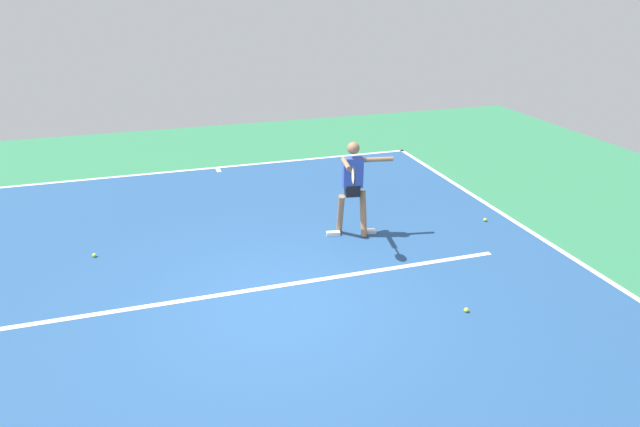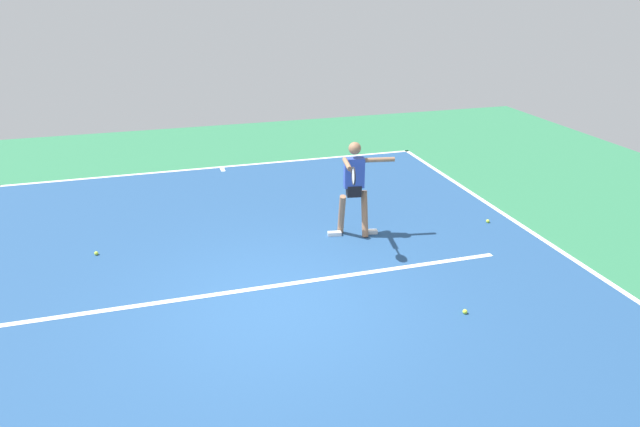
% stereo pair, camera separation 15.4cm
% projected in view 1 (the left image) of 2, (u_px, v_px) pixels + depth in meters
% --- Properties ---
extents(ground_plane, '(21.59, 21.59, 0.00)m').
position_uv_depth(ground_plane, '(280.00, 305.00, 7.85)').
color(ground_plane, '#2D754C').
extents(court_surface, '(9.96, 13.11, 0.00)m').
position_uv_depth(court_surface, '(280.00, 305.00, 7.84)').
color(court_surface, navy).
rests_on(court_surface, ground_plane).
extents(court_line_baseline_near, '(9.96, 0.10, 0.01)m').
position_uv_depth(court_line_baseline_near, '(217.00, 168.00, 13.57)').
color(court_line_baseline_near, white).
rests_on(court_line_baseline_near, ground_plane).
extents(court_line_sideline_left, '(0.10, 13.11, 0.01)m').
position_uv_depth(court_line_sideline_left, '(571.00, 257.00, 9.20)').
color(court_line_sideline_left, white).
rests_on(court_line_sideline_left, ground_plane).
extents(court_line_service, '(7.47, 0.10, 0.01)m').
position_uv_depth(court_line_service, '(272.00, 287.00, 8.30)').
color(court_line_service, white).
rests_on(court_line_service, ground_plane).
extents(court_line_centre_mark, '(0.10, 0.30, 0.01)m').
position_uv_depth(court_line_centre_mark, '(218.00, 170.00, 13.39)').
color(court_line_centre_mark, white).
rests_on(court_line_centre_mark, ground_plane).
extents(tennis_player, '(1.14, 1.20, 1.73)m').
position_uv_depth(tennis_player, '(353.00, 184.00, 9.61)').
color(tennis_player, '#9E7051').
rests_on(tennis_player, ground_plane).
extents(tennis_ball_by_baseline, '(0.07, 0.07, 0.07)m').
position_uv_depth(tennis_ball_by_baseline, '(94.00, 255.00, 9.18)').
color(tennis_ball_by_baseline, '#C6E53D').
rests_on(tennis_ball_by_baseline, ground_plane).
extents(tennis_ball_centre_court, '(0.07, 0.07, 0.07)m').
position_uv_depth(tennis_ball_centre_court, '(485.00, 220.00, 10.54)').
color(tennis_ball_centre_court, '#C6E53D').
rests_on(tennis_ball_centre_court, ground_plane).
extents(tennis_ball_near_service_line, '(0.07, 0.07, 0.07)m').
position_uv_depth(tennis_ball_near_service_line, '(466.00, 310.00, 7.66)').
color(tennis_ball_near_service_line, '#C6E53D').
rests_on(tennis_ball_near_service_line, ground_plane).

